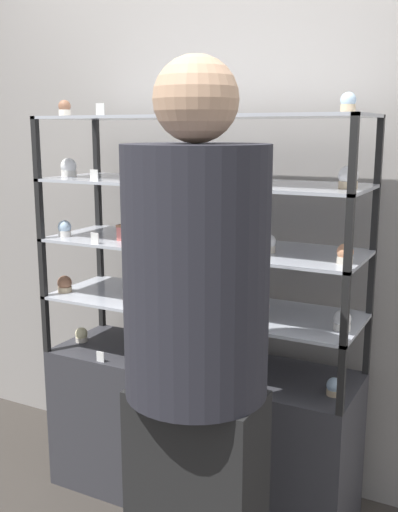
# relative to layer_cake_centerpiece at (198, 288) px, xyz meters

# --- Properties ---
(ground_plane) EXTENTS (20.00, 20.00, 0.00)m
(ground_plane) POSITION_rel_layer_cake_centerpiece_xyz_m (0.03, -0.06, -0.93)
(ground_plane) COLOR #38332D
(back_wall) EXTENTS (8.00, 0.05, 2.60)m
(back_wall) POSITION_rel_layer_cake_centerpiece_xyz_m (0.03, 0.30, 0.37)
(back_wall) COLOR gray
(back_wall) RESTS_ON ground_plane
(display_base) EXTENTS (1.30, 0.42, 0.63)m
(display_base) POSITION_rel_layer_cake_centerpiece_xyz_m (0.03, -0.06, -0.61)
(display_base) COLOR #333338
(display_base) RESTS_ON ground_plane
(display_riser_lower) EXTENTS (1.30, 0.42, 0.25)m
(display_riser_lower) POSITION_rel_layer_cake_centerpiece_xyz_m (0.03, -0.06, -0.07)
(display_riser_lower) COLOR black
(display_riser_lower) RESTS_ON display_base
(display_riser_middle) EXTENTS (1.30, 0.42, 0.25)m
(display_riser_middle) POSITION_rel_layer_cake_centerpiece_xyz_m (0.03, -0.06, 0.18)
(display_riser_middle) COLOR black
(display_riser_middle) RESTS_ON display_riser_lower
(display_riser_upper) EXTENTS (1.30, 0.42, 0.25)m
(display_riser_upper) POSITION_rel_layer_cake_centerpiece_xyz_m (0.03, -0.06, 0.43)
(display_riser_upper) COLOR black
(display_riser_upper) RESTS_ON display_riser_middle
(display_riser_top) EXTENTS (1.30, 0.42, 0.25)m
(display_riser_top) POSITION_rel_layer_cake_centerpiece_xyz_m (0.03, -0.06, 0.68)
(display_riser_top) COLOR black
(display_riser_top) RESTS_ON display_riser_upper
(layer_cake_centerpiece) EXTENTS (0.19, 0.19, 0.10)m
(layer_cake_centerpiece) POSITION_rel_layer_cake_centerpiece_xyz_m (0.00, 0.00, 0.00)
(layer_cake_centerpiece) COLOR beige
(layer_cake_centerpiece) RESTS_ON display_riser_lower
(sheet_cake_frosted) EXTENTS (0.24, 0.13, 0.07)m
(sheet_cake_frosted) POSITION_rel_layer_cake_centerpiece_xyz_m (-0.18, -0.09, 0.23)
(sheet_cake_frosted) COLOR #C66660
(sheet_cake_frosted) RESTS_ON display_riser_middle
(cupcake_0) EXTENTS (0.06, 0.06, 0.07)m
(cupcake_0) POSITION_rel_layer_cake_centerpiece_xyz_m (-0.55, -0.09, -0.27)
(cupcake_0) COLOR beige
(cupcake_0) RESTS_ON display_base
(cupcake_1) EXTENTS (0.06, 0.06, 0.07)m
(cupcake_1) POSITION_rel_layer_cake_centerpiece_xyz_m (-0.15, -0.12, -0.27)
(cupcake_1) COLOR white
(cupcake_1) RESTS_ON display_base
(cupcake_2) EXTENTS (0.06, 0.06, 0.07)m
(cupcake_2) POSITION_rel_layer_cake_centerpiece_xyz_m (0.23, -0.16, -0.27)
(cupcake_2) COLOR #CCB28C
(cupcake_2) RESTS_ON display_base
(cupcake_3) EXTENTS (0.06, 0.06, 0.07)m
(cupcake_3) POSITION_rel_layer_cake_centerpiece_xyz_m (0.61, -0.11, -0.27)
(cupcake_3) COLOR #CCB28C
(cupcake_3) RESTS_ON display_base
(price_tag_0) EXTENTS (0.04, 0.00, 0.04)m
(price_tag_0) POSITION_rel_layer_cake_centerpiece_xyz_m (-0.32, -0.25, -0.28)
(price_tag_0) COLOR white
(price_tag_0) RESTS_ON display_base
(cupcake_4) EXTENTS (0.06, 0.06, 0.07)m
(cupcake_4) POSITION_rel_layer_cake_centerpiece_xyz_m (-0.57, -0.16, -0.02)
(cupcake_4) COLOR #CCB28C
(cupcake_4) RESTS_ON display_riser_lower
(cupcake_5) EXTENTS (0.06, 0.06, 0.07)m
(cupcake_5) POSITION_rel_layer_cake_centerpiece_xyz_m (-0.25, -0.11, -0.02)
(cupcake_5) COLOR beige
(cupcake_5) RESTS_ON display_riser_lower
(cupcake_6) EXTENTS (0.06, 0.06, 0.07)m
(cupcake_6) POSITION_rel_layer_cake_centerpiece_xyz_m (0.32, -0.10, -0.02)
(cupcake_6) COLOR #CCB28C
(cupcake_6) RESTS_ON display_riser_lower
(cupcake_7) EXTENTS (0.06, 0.06, 0.07)m
(cupcake_7) POSITION_rel_layer_cake_centerpiece_xyz_m (0.63, -0.11, -0.02)
(cupcake_7) COLOR white
(cupcake_7) RESTS_ON display_riser_lower
(price_tag_1) EXTENTS (0.04, 0.00, 0.04)m
(price_tag_1) POSITION_rel_layer_cake_centerpiece_xyz_m (0.25, -0.25, -0.03)
(price_tag_1) COLOR white
(price_tag_1) RESTS_ON display_riser_lower
(cupcake_8) EXTENTS (0.06, 0.06, 0.07)m
(cupcake_8) POSITION_rel_layer_cake_centerpiece_xyz_m (-0.55, -0.17, 0.23)
(cupcake_8) COLOR white
(cupcake_8) RESTS_ON display_riser_middle
(cupcake_9) EXTENTS (0.06, 0.06, 0.07)m
(cupcake_9) POSITION_rel_layer_cake_centerpiece_xyz_m (0.05, -0.10, 0.23)
(cupcake_9) COLOR #CCB28C
(cupcake_9) RESTS_ON display_riser_middle
(cupcake_10) EXTENTS (0.06, 0.06, 0.07)m
(cupcake_10) POSITION_rel_layer_cake_centerpiece_xyz_m (0.34, -0.09, 0.23)
(cupcake_10) COLOR beige
(cupcake_10) RESTS_ON display_riser_middle
(cupcake_11) EXTENTS (0.06, 0.06, 0.07)m
(cupcake_11) POSITION_rel_layer_cake_centerpiece_xyz_m (0.64, -0.15, 0.23)
(cupcake_11) COLOR beige
(cupcake_11) RESTS_ON display_riser_middle
(price_tag_2) EXTENTS (0.04, 0.00, 0.04)m
(price_tag_2) POSITION_rel_layer_cake_centerpiece_xyz_m (-0.33, -0.25, 0.22)
(price_tag_2) COLOR white
(price_tag_2) RESTS_ON display_riser_middle
(cupcake_12) EXTENTS (0.07, 0.07, 0.08)m
(cupcake_12) POSITION_rel_layer_cake_centerpiece_xyz_m (-0.56, -0.11, 0.48)
(cupcake_12) COLOR white
(cupcake_12) RESTS_ON display_riser_upper
(cupcake_13) EXTENTS (0.07, 0.07, 0.08)m
(cupcake_13) POSITION_rel_layer_cake_centerpiece_xyz_m (0.04, -0.10, 0.48)
(cupcake_13) COLOR #CCB28C
(cupcake_13) RESTS_ON display_riser_upper
(cupcake_14) EXTENTS (0.07, 0.07, 0.08)m
(cupcake_14) POSITION_rel_layer_cake_centerpiece_xyz_m (0.62, -0.10, 0.48)
(cupcake_14) COLOR #CCB28C
(cupcake_14) RESTS_ON display_riser_upper
(price_tag_3) EXTENTS (0.04, 0.00, 0.04)m
(price_tag_3) POSITION_rel_layer_cake_centerpiece_xyz_m (-0.32, -0.25, 0.47)
(price_tag_3) COLOR white
(price_tag_3) RESTS_ON display_riser_upper
(cupcake_15) EXTENTS (0.05, 0.05, 0.07)m
(cupcake_15) POSITION_rel_layer_cake_centerpiece_xyz_m (-0.55, -0.13, 0.72)
(cupcake_15) COLOR beige
(cupcake_15) RESTS_ON display_riser_top
(cupcake_16) EXTENTS (0.05, 0.05, 0.07)m
(cupcake_16) POSITION_rel_layer_cake_centerpiece_xyz_m (0.05, -0.16, 0.72)
(cupcake_16) COLOR beige
(cupcake_16) RESTS_ON display_riser_top
(cupcake_17) EXTENTS (0.05, 0.05, 0.07)m
(cupcake_17) POSITION_rel_layer_cake_centerpiece_xyz_m (0.61, -0.12, 0.72)
(cupcake_17) COLOR #CCB28C
(cupcake_17) RESTS_ON display_riser_top
(price_tag_4) EXTENTS (0.04, 0.00, 0.04)m
(price_tag_4) POSITION_rel_layer_cake_centerpiece_xyz_m (-0.28, -0.25, 0.71)
(price_tag_4) COLOR white
(price_tag_4) RESTS_ON display_riser_top
(customer_figure) EXTENTS (0.41, 0.41, 1.76)m
(customer_figure) POSITION_rel_layer_cake_centerpiece_xyz_m (0.35, -0.68, 0.01)
(customer_figure) COLOR black
(customer_figure) RESTS_ON ground_plane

